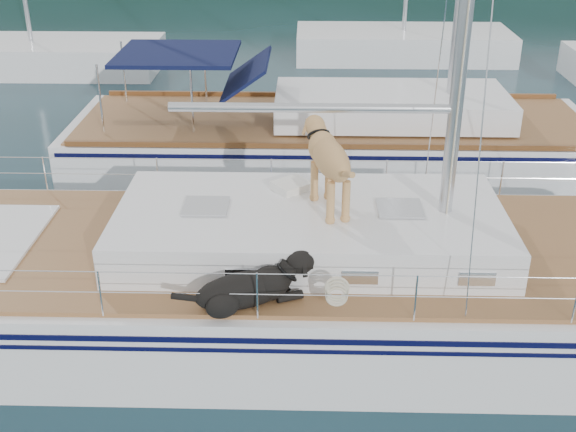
{
  "coord_description": "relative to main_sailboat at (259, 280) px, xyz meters",
  "views": [
    {
      "loc": [
        0.73,
        -8.73,
        5.94
      ],
      "look_at": [
        0.5,
        0.2,
        1.6
      ],
      "focal_mm": 45.0,
      "sensor_mm": 36.0,
      "label": 1
    }
  ],
  "objects": [
    {
      "name": "neighbor_sailboat",
      "position": [
        1.31,
        5.86,
        -0.06
      ],
      "size": [
        11.0,
        3.5,
        13.3
      ],
      "color": "white",
      "rests_on": "ground"
    },
    {
      "name": "bg_boat_west",
      "position": [
        -8.1,
        14.01,
        -0.24
      ],
      "size": [
        8.0,
        3.0,
        11.65
      ],
      "color": "white",
      "rests_on": "ground"
    },
    {
      "name": "main_sailboat",
      "position": [
        0.0,
        0.0,
        0.0
      ],
      "size": [
        12.0,
        3.94,
        14.01
      ],
      "color": "white",
      "rests_on": "ground"
    },
    {
      "name": "ground",
      "position": [
        -0.1,
        0.01,
        -0.69
      ],
      "size": [
        120.0,
        120.0,
        0.0
      ],
      "primitive_type": "plane",
      "color": "black",
      "rests_on": "ground"
    },
    {
      "name": "bg_boat_center",
      "position": [
        3.9,
        16.01,
        -0.24
      ],
      "size": [
        7.2,
        3.0,
        11.65
      ],
      "color": "white",
      "rests_on": "ground"
    }
  ]
}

